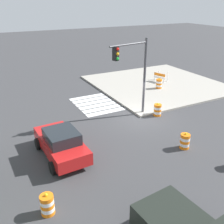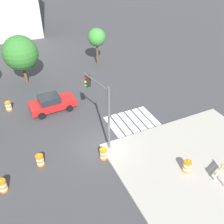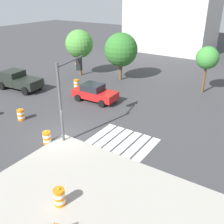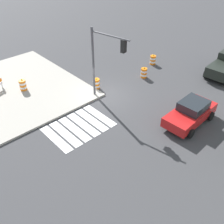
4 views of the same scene
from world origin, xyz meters
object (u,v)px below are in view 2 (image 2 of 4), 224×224
at_px(sports_car, 52,103).
at_px(traffic_barrel_near_corner, 8,106).
at_px(street_tree_streetside_mid, 97,38).
at_px(traffic_light_pole, 100,101).
at_px(traffic_barrel_median_near, 3,186).
at_px(traffic_barrel_median_far, 103,154).
at_px(construction_barricade, 222,172).
at_px(traffic_barrel_crosswalk_end, 40,160).
at_px(street_tree_streetside_near, 20,53).
at_px(traffic_barrel_on_sidewalk, 187,166).

bearing_deg(sports_car, traffic_barrel_near_corner, 154.70).
bearing_deg(street_tree_streetside_mid, traffic_light_pole, -111.44).
bearing_deg(traffic_light_pole, traffic_barrel_near_corner, 128.59).
bearing_deg(traffic_barrel_near_corner, traffic_barrel_median_near, -98.45).
relative_size(traffic_barrel_median_far, street_tree_streetside_mid, 0.22).
distance_m(construction_barricade, street_tree_streetside_mid, 21.40).
relative_size(construction_barricade, traffic_light_pole, 0.26).
distance_m(sports_car, traffic_barrel_crosswalk_end, 7.09).
bearing_deg(construction_barricade, street_tree_streetside_mid, 91.16).
bearing_deg(traffic_barrel_median_far, sports_car, 103.42).
xyz_separation_m(traffic_barrel_crosswalk_end, street_tree_streetside_near, (1.23, 13.50, 3.06)).
height_order(sports_car, traffic_barrel_near_corner, sports_car).
relative_size(traffic_barrel_on_sidewalk, street_tree_streetside_mid, 0.22).
relative_size(traffic_barrel_near_corner, traffic_barrel_on_sidewalk, 1.00).
distance_m(traffic_barrel_near_corner, traffic_barrel_crosswalk_end, 8.51).
bearing_deg(street_tree_streetside_near, traffic_barrel_median_far, -77.73).
xyz_separation_m(construction_barricade, traffic_light_pole, (-5.96, 7.12, 3.19)).
xyz_separation_m(construction_barricade, street_tree_streetside_mid, (-0.43, 21.20, 2.86)).
xyz_separation_m(traffic_barrel_median_far, traffic_barrel_on_sidewalk, (4.80, -3.76, 0.15)).
xyz_separation_m(traffic_barrel_median_near, street_tree_streetside_mid, (13.30, 15.80, 3.13)).
relative_size(traffic_barrel_median_near, traffic_barrel_on_sidewalk, 1.00).
relative_size(traffic_barrel_crosswalk_end, traffic_barrel_on_sidewalk, 1.00).
height_order(traffic_barrel_median_far, street_tree_streetside_near, street_tree_streetside_near).
bearing_deg(construction_barricade, traffic_light_pole, 129.92).
relative_size(traffic_barrel_median_near, traffic_light_pole, 0.19).
relative_size(traffic_barrel_near_corner, street_tree_streetside_mid, 0.22).
height_order(traffic_barrel_near_corner, traffic_barrel_on_sidewalk, traffic_barrel_on_sidewalk).
xyz_separation_m(sports_car, construction_barricade, (8.46, -13.25, -0.09)).
bearing_deg(traffic_barrel_median_far, street_tree_streetside_near, 102.27).
bearing_deg(traffic_barrel_median_far, street_tree_streetside_mid, 69.02).
height_order(traffic_barrel_crosswalk_end, street_tree_streetside_mid, street_tree_streetside_mid).
bearing_deg(sports_car, traffic_barrel_median_far, -76.58).
bearing_deg(street_tree_streetside_mid, traffic_barrel_near_corner, -152.62).
height_order(sports_car, traffic_light_pole, traffic_light_pole).
xyz_separation_m(traffic_barrel_near_corner, construction_barricade, (12.29, -15.06, 0.27)).
distance_m(traffic_barrel_median_far, traffic_light_pole, 3.98).
bearing_deg(traffic_barrel_median_far, construction_barricade, -38.72).
xyz_separation_m(traffic_barrel_crosswalk_end, traffic_barrel_median_far, (4.46, -1.39, 0.00)).
distance_m(traffic_barrel_on_sidewalk, traffic_light_pole, 7.77).
bearing_deg(traffic_barrel_median_far, traffic_barrel_median_near, 178.82).
bearing_deg(construction_barricade, street_tree_streetside_near, 115.91).
xyz_separation_m(traffic_light_pole, street_tree_streetside_near, (-3.83, 13.02, -0.39)).
height_order(traffic_barrel_median_far, construction_barricade, construction_barricade).
height_order(street_tree_streetside_near, street_tree_streetside_mid, street_tree_streetside_near).
bearing_deg(street_tree_streetside_mid, traffic_barrel_median_far, -110.98).
xyz_separation_m(construction_barricade, street_tree_streetside_near, (-9.79, 20.14, 2.80)).
distance_m(traffic_barrel_near_corner, traffic_barrel_on_sidewalk, 17.19).
bearing_deg(construction_barricade, traffic_barrel_near_corner, 129.22).
bearing_deg(traffic_barrel_near_corner, construction_barricade, -50.78).
relative_size(traffic_barrel_crosswalk_end, street_tree_streetside_mid, 0.22).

